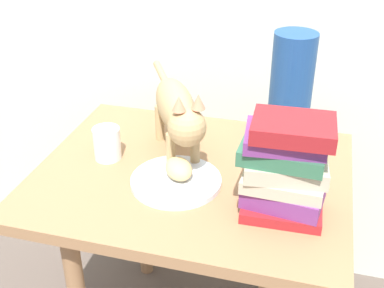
{
  "coord_description": "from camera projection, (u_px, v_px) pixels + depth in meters",
  "views": [
    {
      "loc": [
        0.27,
        -1.0,
        1.27
      ],
      "look_at": [
        0.0,
        0.0,
        0.68
      ],
      "focal_mm": 46.38,
      "sensor_mm": 36.0,
      "label": 1
    }
  ],
  "objects": [
    {
      "name": "book_stack",
      "position": [
        285.0,
        167.0,
        1.04
      ],
      "size": [
        0.19,
        0.15,
        0.23
      ],
      "color": "maroon",
      "rests_on": "side_table"
    },
    {
      "name": "side_table",
      "position": [
        192.0,
        200.0,
        1.28
      ],
      "size": [
        0.77,
        0.61,
        0.6
      ],
      "color": "#9E724C",
      "rests_on": "ground"
    },
    {
      "name": "cat",
      "position": [
        178.0,
        111.0,
        1.23
      ],
      "size": [
        0.26,
        0.43,
        0.23
      ],
      "color": "tan",
      "rests_on": "side_table"
    },
    {
      "name": "plate",
      "position": [
        176.0,
        181.0,
        1.19
      ],
      "size": [
        0.22,
        0.22,
        0.01
      ],
      "primitive_type": "cylinder",
      "color": "silver",
      "rests_on": "side_table"
    },
    {
      "name": "candle_jar",
      "position": [
        107.0,
        145.0,
        1.27
      ],
      "size": [
        0.07,
        0.07,
        0.08
      ],
      "color": "silver",
      "rests_on": "side_table"
    },
    {
      "name": "bread_roll",
      "position": [
        179.0,
        169.0,
        1.17
      ],
      "size": [
        0.1,
        0.1,
        0.05
      ],
      "primitive_type": "ellipsoid",
      "rotation": [
        0.0,
        0.0,
        2.32
      ],
      "color": "#E0BC7A",
      "rests_on": "plate"
    },
    {
      "name": "green_vase",
      "position": [
        290.0,
        92.0,
        1.27
      ],
      "size": [
        0.11,
        0.11,
        0.31
      ],
      "primitive_type": "cylinder",
      "color": "navy",
      "rests_on": "side_table"
    }
  ]
}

